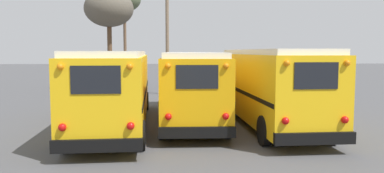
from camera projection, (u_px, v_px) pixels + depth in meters
ground_plane at (192, 123)px, 16.31m from camera, size 160.00×160.00×0.00m
school_bus_0 at (116, 86)px, 15.51m from camera, size 3.08×10.98×3.11m
school_bus_1 at (191, 83)px, 16.87m from camera, size 2.63×10.19×3.06m
school_bus_2 at (269, 84)px, 15.56m from camera, size 2.87×9.48×3.18m
utility_pole at (167, 27)px, 26.75m from camera, size 1.80×0.24×9.28m
bare_tree_0 at (109, 9)px, 29.13m from camera, size 3.82×3.82×7.88m
bare_tree_1 at (124, 1)px, 31.50m from camera, size 2.78×2.78×8.54m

